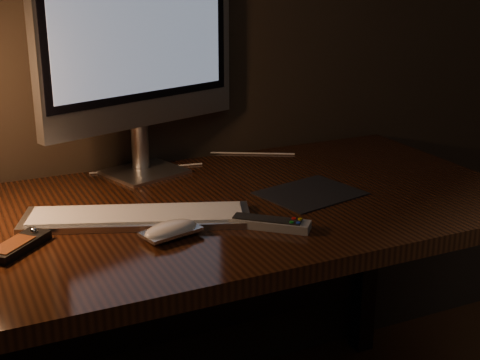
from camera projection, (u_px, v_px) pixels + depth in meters
name	position (u px, v px, depth m)	size (l,w,h in m)	color
desk	(180.00, 248.00, 1.63)	(1.60, 0.75, 0.75)	#34180B
monitor	(139.00, 37.00, 1.66)	(0.56, 0.22, 0.60)	silver
keyboard	(137.00, 216.00, 1.45)	(0.49, 0.14, 0.02)	silver
mousepad	(310.00, 193.00, 1.62)	(0.23, 0.18, 0.00)	black
mouse	(171.00, 232.00, 1.36)	(0.12, 0.06, 0.02)	white
media_remote	(18.00, 245.00, 1.30)	(0.14, 0.14, 0.03)	black
tv_remote	(267.00, 223.00, 1.41)	(0.17, 0.15, 0.02)	gray
cable	(199.00, 162.00, 1.87)	(0.01, 0.01, 0.59)	white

